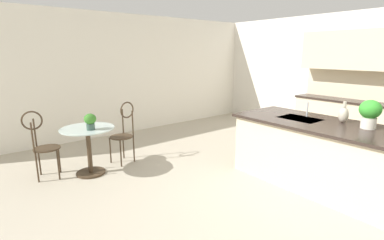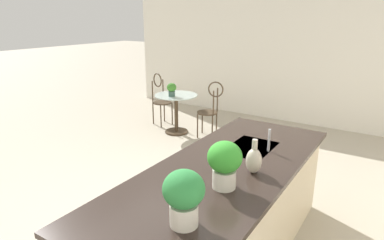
{
  "view_description": "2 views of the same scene",
  "coord_description": "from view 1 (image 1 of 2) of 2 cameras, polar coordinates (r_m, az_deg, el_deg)",
  "views": [
    {
      "loc": [
        1.98,
        -2.93,
        1.86
      ],
      "look_at": [
        -0.85,
        -0.69,
        1.01
      ],
      "focal_mm": 27.04,
      "sensor_mm": 36.0,
      "label": 1
    },
    {
      "loc": [
        2.6,
        2.03,
        2.15
      ],
      "look_at": [
        -0.9,
        -0.26,
        0.84
      ],
      "focal_mm": 31.23,
      "sensor_mm": 36.0,
      "label": 2
    }
  ],
  "objects": [
    {
      "name": "potted_plant_on_table",
      "position": [
        4.5,
        -19.44,
        -0.12
      ],
      "size": [
        0.17,
        0.17,
        0.24
      ],
      "color": "#385147",
      "rests_on": "bistro_table"
    },
    {
      "name": "upper_cabinet_run",
      "position": [
        6.56,
        30.95,
        11.75
      ],
      "size": [
        2.4,
        0.36,
        0.76
      ],
      "color": "beige",
      "rests_on": "back_counter_run"
    },
    {
      "name": "back_counter_run",
      "position": [
        6.72,
        29.63,
        -0.25
      ],
      "size": [
        2.44,
        0.64,
        1.52
      ],
      "color": "beige",
      "rests_on": "ground"
    },
    {
      "name": "chair_near_window",
      "position": [
        4.82,
        -27.52,
        -3.79
      ],
      "size": [
        0.47,
        0.52,
        1.04
      ],
      "color": "#3D2D1E",
      "rests_on": "ground"
    },
    {
      "name": "chair_by_island",
      "position": [
        5.06,
        -13.31,
        -1.86
      ],
      "size": [
        0.46,
        0.52,
        1.04
      ],
      "color": "#3D2D1E",
      "rests_on": "ground"
    },
    {
      "name": "wall_left_window",
      "position": [
        6.91,
        -13.44,
        8.64
      ],
      "size": [
        0.12,
        7.8,
        2.7
      ],
      "primitive_type": "cube",
      "color": "silver",
      "rests_on": "ground"
    },
    {
      "name": "ground_plane",
      "position": [
        4.0,
        16.0,
        -15.05
      ],
      "size": [
        40.0,
        40.0,
        0.0
      ],
      "primitive_type": "plane",
      "color": "#B2A893"
    },
    {
      "name": "vase_on_counter",
      "position": [
        4.46,
        27.72,
        0.97
      ],
      "size": [
        0.13,
        0.13,
        0.29
      ],
      "color": "#BCB29E",
      "rests_on": "kitchen_island"
    },
    {
      "name": "potted_plant_counter_near",
      "position": [
        4.24,
        31.67,
        1.3
      ],
      "size": [
        0.26,
        0.26,
        0.36
      ],
      "color": "beige",
      "rests_on": "kitchen_island"
    },
    {
      "name": "bistro_table",
      "position": [
        4.73,
        -19.68,
        -4.93
      ],
      "size": [
        0.8,
        0.8,
        0.74
      ],
      "color": "#3D2D1E",
      "rests_on": "ground"
    },
    {
      "name": "sink_faucet",
      "position": [
        4.62,
        21.78,
        1.94
      ],
      "size": [
        0.02,
        0.02,
        0.22
      ],
      "primitive_type": "cylinder",
      "color": "#B2B5BA",
      "rests_on": "kitchen_island"
    },
    {
      "name": "kitchen_island",
      "position": [
        4.37,
        26.2,
        -6.81
      ],
      "size": [
        2.8,
        1.06,
        0.92
      ],
      "color": "beige",
      "rests_on": "ground"
    }
  ]
}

